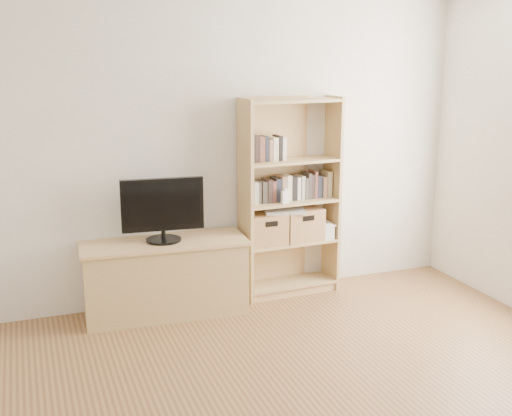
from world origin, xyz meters
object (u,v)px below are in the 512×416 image
basket_right (301,224)px  television (163,210)px  tv_stand (165,279)px  laptop (284,210)px  basket_left (266,228)px  bookshelf (290,198)px  baby_monitor (285,197)px

basket_right → television: bearing=179.7°
tv_stand → basket_right: (1.24, 0.09, 0.33)m
tv_stand → laptop: bearing=6.6°
tv_stand → television: television is taller
television → basket_left: television is taller
laptop → bookshelf: bearing=35.4°
television → basket_right: size_ratio=1.90×
television → basket_left: size_ratio=2.01×
tv_stand → television: bearing=-176.7°
basket_right → bookshelf: bearing=176.1°
baby_monitor → basket_right: (0.20, 0.10, -0.28)m
bookshelf → basket_right: bearing=-2.6°
basket_right → baby_monitor: bearing=-157.0°
basket_left → basket_right: 0.33m
television → basket_left: 0.94m
basket_left → baby_monitor: bearing=-31.7°
basket_left → laptop: (0.17, -0.01, 0.15)m
basket_left → basket_right: size_ratio=0.94×
tv_stand → laptop: size_ratio=3.75×
bookshelf → television: size_ratio=2.64×
bookshelf → baby_monitor: 0.14m
basket_left → television: bearing=-176.1°
tv_stand → laptop: laptop is taller
basket_right → laptop: size_ratio=1.00×
tv_stand → basket_right: 1.28m
television → basket_right: (1.24, 0.09, -0.25)m
laptop → tv_stand: bearing=-163.0°
baby_monitor → basket_left: baby_monitor is taller
television → laptop: size_ratio=1.90×
television → baby_monitor: 1.04m
basket_right → tv_stand: bearing=179.7°
bookshelf → laptop: size_ratio=5.03×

